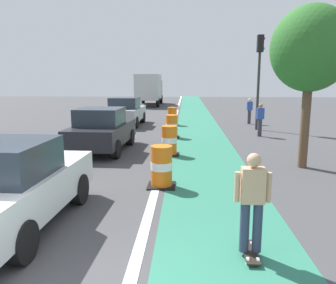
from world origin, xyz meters
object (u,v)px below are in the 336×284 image
at_px(parked_sedan_nearest, 10,185).
at_px(street_tree_sidewalk, 311,50).
at_px(skateboarder_on_lane, 252,202).
at_px(delivery_truck_down_block, 150,88).
at_px(traffic_barrel_back, 172,127).
at_px(pedestrian_crossing, 250,110).
at_px(parked_sedan_third, 126,112).
at_px(traffic_barrel_front, 161,167).
at_px(pedestrian_waiting, 260,119).
at_px(traffic_light_corner, 259,66).
at_px(traffic_barrel_mid, 169,141).
at_px(parked_sedan_second, 102,130).
at_px(traffic_barrel_far, 172,116).

height_order(parked_sedan_nearest, street_tree_sidewalk, street_tree_sidewalk).
relative_size(skateboarder_on_lane, parked_sedan_nearest, 0.41).
height_order(delivery_truck_down_block, street_tree_sidewalk, street_tree_sidewalk).
bearing_deg(traffic_barrel_back, pedestrian_crossing, 48.39).
bearing_deg(street_tree_sidewalk, traffic_barrel_back, 129.31).
distance_m(parked_sedan_third, traffic_barrel_front, 12.20).
xyz_separation_m(parked_sedan_nearest, delivery_truck_down_block, (-0.56, 30.18, 1.01)).
relative_size(parked_sedan_nearest, pedestrian_waiting, 2.59).
bearing_deg(traffic_light_corner, pedestrian_waiting, -97.66).
xyz_separation_m(skateboarder_on_lane, delivery_truck_down_block, (-4.90, 31.03, 0.94)).
relative_size(parked_sedan_nearest, traffic_light_corner, 0.82).
bearing_deg(parked_sedan_nearest, traffic_light_corner, 61.03).
bearing_deg(traffic_barrel_mid, traffic_barrel_back, 90.97).
distance_m(parked_sedan_nearest, parked_sedan_second, 6.98).
relative_size(delivery_truck_down_block, pedestrian_waiting, 4.73).
bearing_deg(parked_sedan_second, traffic_barrel_back, 51.71).
distance_m(traffic_barrel_back, pedestrian_waiting, 4.36).
height_order(parked_sedan_second, pedestrian_crossing, parked_sedan_second).
bearing_deg(traffic_barrel_mid, pedestrian_crossing, 63.21).
xyz_separation_m(skateboarder_on_lane, pedestrian_waiting, (2.60, 11.65, -0.05)).
bearing_deg(traffic_barrel_far, pedestrian_crossing, 9.04).
distance_m(traffic_barrel_back, traffic_barrel_far, 4.47).
bearing_deg(delivery_truck_down_block, traffic_barrel_back, -80.93).
xyz_separation_m(traffic_barrel_far, street_tree_sidewalk, (4.58, -9.87, 3.14)).
bearing_deg(parked_sedan_third, pedestrian_crossing, 7.75).
bearing_deg(street_tree_sidewalk, parked_sedan_nearest, -145.37).
xyz_separation_m(traffic_barrel_back, traffic_barrel_far, (-0.15, 4.47, 0.00)).
height_order(traffic_barrel_front, traffic_light_corner, traffic_light_corner).
height_order(parked_sedan_nearest, pedestrian_crossing, parked_sedan_nearest).
height_order(parked_sedan_second, delivery_truck_down_block, delivery_truck_down_block).
bearing_deg(skateboarder_on_lane, parked_sedan_second, 118.80).
xyz_separation_m(skateboarder_on_lane, traffic_barrel_mid, (-1.65, 7.27, -0.38)).
height_order(traffic_barrel_back, street_tree_sidewalk, street_tree_sidewalk).
xyz_separation_m(parked_sedan_third, delivery_truck_down_block, (-0.19, 15.73, 1.01)).
xyz_separation_m(traffic_barrel_mid, traffic_light_corner, (4.55, 6.65, 2.97)).
bearing_deg(street_tree_sidewalk, traffic_barrel_far, 114.87).
distance_m(traffic_barrel_far, pedestrian_crossing, 4.87).
height_order(parked_sedan_second, traffic_barrel_front, parked_sedan_second).
xyz_separation_m(traffic_barrel_mid, traffic_barrel_far, (-0.22, 8.31, 0.00)).
xyz_separation_m(traffic_barrel_far, pedestrian_crossing, (4.80, 0.76, 0.33)).
xyz_separation_m(skateboarder_on_lane, parked_sedan_nearest, (-4.33, 0.85, -0.08)).
bearing_deg(traffic_light_corner, traffic_barrel_far, 160.82).
distance_m(traffic_barrel_back, pedestrian_crossing, 7.01).
xyz_separation_m(parked_sedan_nearest, traffic_barrel_far, (2.46, 14.73, -0.30)).
distance_m(parked_sedan_second, traffic_barrel_back, 4.19).
bearing_deg(pedestrian_crossing, traffic_light_corner, -90.67).
height_order(traffic_barrel_front, pedestrian_waiting, pedestrian_waiting).
bearing_deg(traffic_barrel_far, street_tree_sidewalk, -65.13).
bearing_deg(traffic_barrel_back, parked_sedan_third, 125.43).
bearing_deg(parked_sedan_third, traffic_light_corner, -10.33).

